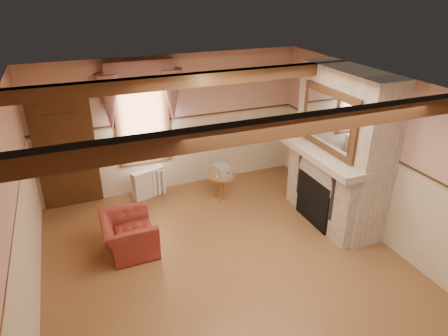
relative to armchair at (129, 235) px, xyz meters
name	(u,v)px	position (x,y,z in m)	size (l,w,h in m)	color
floor	(227,266)	(1.34, -1.00, -0.31)	(5.50, 6.00, 0.01)	brown
ceiling	(228,92)	(1.34, -1.00, 2.49)	(5.50, 6.00, 0.01)	silver
wall_back	(172,124)	(1.34, 2.00, 1.09)	(5.50, 0.02, 2.80)	tan
wall_left	(15,229)	(-1.41, -1.00, 1.09)	(0.02, 6.00, 2.80)	tan
wall_right	(381,159)	(4.09, -1.00, 1.09)	(0.02, 6.00, 2.80)	tan
wainscot	(228,226)	(1.34, -1.00, 0.44)	(5.50, 6.00, 1.50)	beige
chair_rail	(228,182)	(1.34, -1.00, 1.19)	(5.50, 6.00, 0.08)	black
firebox	(316,200)	(3.34, -0.40, 0.14)	(0.20, 0.95, 0.90)	black
armchair	(129,235)	(0.00, 0.00, 0.00)	(0.95, 0.83, 0.62)	maroon
side_table	(222,187)	(2.04, 1.02, -0.03)	(0.55, 0.55, 0.55)	brown
book_stack	(222,170)	(2.06, 1.03, 0.34)	(0.26, 0.32, 0.20)	#B7AD8C
radiator	(149,183)	(0.70, 1.70, -0.01)	(0.70, 0.18, 0.60)	silver
bowl	(340,151)	(3.59, -0.58, 1.15)	(0.32, 0.32, 0.08)	brown
mantel_clock	(309,129)	(3.59, 0.39, 1.21)	(0.14, 0.24, 0.20)	#32180D
oil_lamp	(315,131)	(3.59, 0.20, 1.25)	(0.11, 0.11, 0.28)	#C67A38
candle_red	(349,153)	(3.59, -0.79, 1.19)	(0.06, 0.06, 0.16)	#A91A14
jar_yellow	(357,159)	(3.59, -1.00, 1.17)	(0.06, 0.06, 0.12)	yellow
fireplace	(342,149)	(3.77, -0.40, 1.09)	(0.85, 2.00, 2.80)	gray
mantel	(333,152)	(3.59, -0.40, 1.05)	(1.05, 2.05, 0.12)	gray
overmantel_mirror	(328,120)	(3.40, -0.40, 1.66)	(0.06, 1.44, 1.04)	silver
door	(67,156)	(-0.76, 1.94, 0.74)	(1.10, 0.10, 2.10)	black
window	(142,116)	(0.74, 1.97, 1.34)	(1.06, 0.08, 2.02)	white
window_drapes	(140,87)	(0.74, 1.88, 1.94)	(1.30, 0.14, 1.40)	gray
ceiling_beam_front	(273,128)	(1.34, -2.20, 2.39)	(5.50, 0.18, 0.20)	black
ceiling_beam_back	(198,79)	(1.34, 0.20, 2.39)	(5.50, 0.18, 0.20)	black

